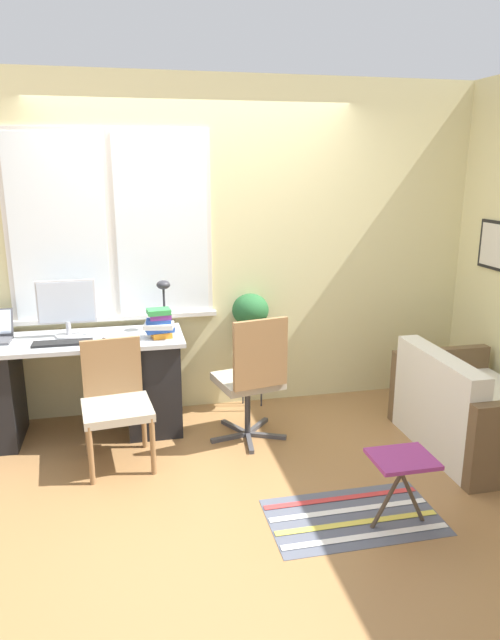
{
  "coord_description": "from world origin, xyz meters",
  "views": [
    {
      "loc": [
        -0.57,
        -3.94,
        2.01
      ],
      "look_at": [
        0.32,
        0.15,
        0.88
      ],
      "focal_mm": 32.0,
      "sensor_mm": 36.0,
      "label": 1
    }
  ],
  "objects_px": {
    "office_chair_swivel": "(252,377)",
    "monitor": "(67,307)",
    "plant_stand": "(250,352)",
    "potted_plant": "(250,314)",
    "couch_loveseat": "(473,414)",
    "mouse": "(104,340)",
    "folding_stool": "(402,465)",
    "desk_lamp": "(164,298)",
    "book_stack": "(160,323)",
    "keyboard": "(63,343)",
    "desk_chair_wooden": "(116,400)"
  },
  "relations": [
    {
      "from": "desk_lamp",
      "to": "desk_chair_wooden",
      "type": "distance_m",
      "value": 0.91
    },
    {
      "from": "folding_stool",
      "to": "office_chair_swivel",
      "type": "bearing_deg",
      "value": 116.36
    },
    {
      "from": "plant_stand",
      "to": "potted_plant",
      "type": "relative_size",
      "value": 1.39
    },
    {
      "from": "potted_plant",
      "to": "keyboard",
      "type": "bearing_deg",
      "value": -167.38
    },
    {
      "from": "book_stack",
      "to": "folding_stool",
      "type": "height_order",
      "value": "book_stack"
    },
    {
      "from": "office_chair_swivel",
      "to": "plant_stand",
      "type": "xyz_separation_m",
      "value": [
        0.12,
        0.61,
        -0.01
      ]
    },
    {
      "from": "monitor",
      "to": "mouse",
      "type": "relative_size",
      "value": 6.7
    },
    {
      "from": "office_chair_swivel",
      "to": "couch_loveseat",
      "type": "distance_m",
      "value": 1.63
    },
    {
      "from": "potted_plant",
      "to": "couch_loveseat",
      "type": "bearing_deg",
      "value": -36.24
    },
    {
      "from": "potted_plant",
      "to": "book_stack",
      "type": "bearing_deg",
      "value": -157.53
    },
    {
      "from": "couch_loveseat",
      "to": "plant_stand",
      "type": "relative_size",
      "value": 2.01
    },
    {
      "from": "monitor",
      "to": "folding_stool",
      "type": "distance_m",
      "value": 2.62
    },
    {
      "from": "desk_chair_wooden",
      "to": "folding_stool",
      "type": "bearing_deg",
      "value": -41.66
    },
    {
      "from": "desk_lamp",
      "to": "office_chair_swivel",
      "type": "relative_size",
      "value": 0.4
    },
    {
      "from": "keyboard",
      "to": "book_stack",
      "type": "xyz_separation_m",
      "value": [
        0.7,
        0.01,
        0.1
      ]
    },
    {
      "from": "keyboard",
      "to": "folding_stool",
      "type": "distance_m",
      "value": 2.48
    },
    {
      "from": "couch_loveseat",
      "to": "mouse",
      "type": "bearing_deg",
      "value": 74.7
    },
    {
      "from": "monitor",
      "to": "book_stack",
      "type": "relative_size",
      "value": 1.82
    },
    {
      "from": "mouse",
      "to": "couch_loveseat",
      "type": "distance_m",
      "value": 2.75
    },
    {
      "from": "potted_plant",
      "to": "folding_stool",
      "type": "xyz_separation_m",
      "value": [
        0.48,
        -1.82,
        -0.45
      ]
    },
    {
      "from": "couch_loveseat",
      "to": "monitor",
      "type": "bearing_deg",
      "value": 72.29
    },
    {
      "from": "monitor",
      "to": "potted_plant",
      "type": "xyz_separation_m",
      "value": [
        1.43,
        0.14,
        -0.16
      ]
    },
    {
      "from": "monitor",
      "to": "plant_stand",
      "type": "xyz_separation_m",
      "value": [
        1.43,
        0.14,
        -0.5
      ]
    },
    {
      "from": "plant_stand",
      "to": "potted_plant",
      "type": "distance_m",
      "value": 0.33
    },
    {
      "from": "mouse",
      "to": "desk_chair_wooden",
      "type": "distance_m",
      "value": 0.5
    },
    {
      "from": "plant_stand",
      "to": "potted_plant",
      "type": "height_order",
      "value": "potted_plant"
    },
    {
      "from": "folding_stool",
      "to": "monitor",
      "type": "bearing_deg",
      "value": 138.62
    },
    {
      "from": "monitor",
      "to": "potted_plant",
      "type": "bearing_deg",
      "value": 5.41
    },
    {
      "from": "book_stack",
      "to": "desk_chair_wooden",
      "type": "height_order",
      "value": "book_stack"
    },
    {
      "from": "office_chair_swivel",
      "to": "plant_stand",
      "type": "height_order",
      "value": "office_chair_swivel"
    },
    {
      "from": "monitor",
      "to": "desk_lamp",
      "type": "height_order",
      "value": "monitor"
    },
    {
      "from": "plant_stand",
      "to": "potted_plant",
      "type": "xyz_separation_m",
      "value": [
        0.0,
        -0.0,
        0.33
      ]
    },
    {
      "from": "desk_lamp",
      "to": "potted_plant",
      "type": "distance_m",
      "value": 0.74
    },
    {
      "from": "desk_lamp",
      "to": "plant_stand",
      "type": "height_order",
      "value": "desk_lamp"
    },
    {
      "from": "couch_loveseat",
      "to": "plant_stand",
      "type": "height_order",
      "value": "couch_loveseat"
    },
    {
      "from": "keyboard",
      "to": "office_chair_swivel",
      "type": "xyz_separation_m",
      "value": [
        1.34,
        -0.28,
        -0.27
      ]
    },
    {
      "from": "book_stack",
      "to": "folding_stool",
      "type": "xyz_separation_m",
      "value": [
        1.24,
        -1.5,
        -0.49
      ]
    },
    {
      "from": "office_chair_swivel",
      "to": "couch_loveseat",
      "type": "bearing_deg",
      "value": 152.26
    },
    {
      "from": "office_chair_swivel",
      "to": "monitor",
      "type": "bearing_deg",
      "value": -31.7
    },
    {
      "from": "keyboard",
      "to": "desk_chair_wooden",
      "type": "height_order",
      "value": "desk_chair_wooden"
    },
    {
      "from": "couch_loveseat",
      "to": "desk_chair_wooden",
      "type": "bearing_deg",
      "value": 82.21
    },
    {
      "from": "monitor",
      "to": "desk_lamp",
      "type": "relative_size",
      "value": 1.09
    },
    {
      "from": "keyboard",
      "to": "mouse",
      "type": "height_order",
      "value": "mouse"
    },
    {
      "from": "monitor",
      "to": "couch_loveseat",
      "type": "relative_size",
      "value": 0.37
    },
    {
      "from": "desk_lamp",
      "to": "couch_loveseat",
      "type": "relative_size",
      "value": 0.34
    },
    {
      "from": "desk_lamp",
      "to": "plant_stand",
      "type": "distance_m",
      "value": 0.89
    },
    {
      "from": "monitor",
      "to": "potted_plant",
      "type": "relative_size",
      "value": 1.03
    },
    {
      "from": "mouse",
      "to": "plant_stand",
      "type": "height_order",
      "value": "mouse"
    },
    {
      "from": "office_chair_swivel",
      "to": "potted_plant",
      "type": "relative_size",
      "value": 2.35
    },
    {
      "from": "potted_plant",
      "to": "folding_stool",
      "type": "relative_size",
      "value": 0.96
    }
  ]
}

